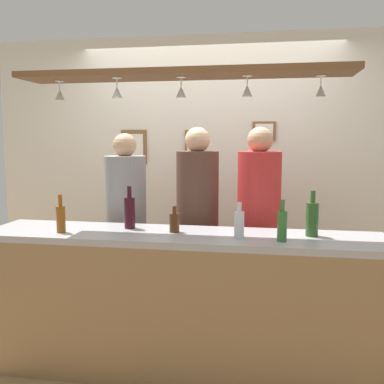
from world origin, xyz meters
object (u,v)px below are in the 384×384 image
(person_middle_brown_shirt, at_px, (197,211))
(bottle_beer_green_import, at_px, (282,225))
(bottle_beer_brown_stubby, at_px, (174,222))
(bottle_wine_dark_red, at_px, (130,212))
(person_right_red_shirt, at_px, (259,213))
(picture_frame_upper_small, at_px, (264,131))
(bottle_beer_amber_tall, at_px, (61,218))
(bottle_champagne_green, at_px, (312,218))
(picture_frame_crest, at_px, (194,143))
(bottle_soda_clear, at_px, (239,224))
(person_left_grey_shirt, at_px, (126,213))
(picture_frame_caricature, at_px, (134,147))

(person_middle_brown_shirt, distance_m, bottle_beer_green_import, 0.97)
(bottle_beer_brown_stubby, distance_m, bottle_wine_dark_red, 0.35)
(person_right_red_shirt, bearing_deg, person_middle_brown_shirt, 180.00)
(bottle_beer_green_import, xyz_separation_m, picture_frame_upper_small, (-0.13, 1.52, 0.60))
(person_right_red_shirt, height_order, bottle_beer_amber_tall, person_right_red_shirt)
(bottle_champagne_green, bearing_deg, picture_frame_crest, 126.91)
(bottle_soda_clear, height_order, bottle_wine_dark_red, bottle_wine_dark_red)
(bottle_beer_amber_tall, bearing_deg, bottle_soda_clear, 2.04)
(bottle_champagne_green, distance_m, picture_frame_upper_small, 1.50)
(person_left_grey_shirt, xyz_separation_m, bottle_beer_amber_tall, (-0.22, -0.72, 0.08))
(bottle_wine_dark_red, bearing_deg, person_right_red_shirt, 29.50)
(person_right_red_shirt, bearing_deg, bottle_beer_brown_stubby, -133.84)
(bottle_wine_dark_red, relative_size, picture_frame_upper_small, 1.36)
(bottle_beer_brown_stubby, height_order, bottle_beer_green_import, bottle_beer_green_import)
(bottle_champagne_green, bearing_deg, person_left_grey_shirt, 159.50)
(bottle_champagne_green, xyz_separation_m, bottle_beer_amber_tall, (-1.66, -0.18, -0.02))
(picture_frame_caricature, bearing_deg, bottle_wine_dark_red, -74.12)
(bottle_beer_amber_tall, distance_m, bottle_soda_clear, 1.20)
(bottle_beer_green_import, height_order, picture_frame_upper_small, picture_frame_upper_small)
(person_middle_brown_shirt, height_order, bottle_beer_green_import, person_middle_brown_shirt)
(person_middle_brown_shirt, relative_size, bottle_beer_amber_tall, 6.55)
(person_right_red_shirt, distance_m, picture_frame_crest, 1.16)
(picture_frame_caricature, bearing_deg, bottle_champagne_green, -39.60)
(bottle_champagne_green, bearing_deg, bottle_beer_amber_tall, -173.88)
(picture_frame_crest, bearing_deg, bottle_beer_amber_tall, -113.43)
(person_right_red_shirt, distance_m, picture_frame_caricature, 1.58)
(person_right_red_shirt, relative_size, picture_frame_caricature, 5.01)
(person_middle_brown_shirt, relative_size, picture_frame_upper_small, 7.74)
(bottle_beer_brown_stubby, height_order, bottle_wine_dark_red, bottle_wine_dark_red)
(bottle_wine_dark_red, bearing_deg, picture_frame_caricature, 105.88)
(person_left_grey_shirt, xyz_separation_m, person_middle_brown_shirt, (0.60, 0.00, 0.03))
(person_left_grey_shirt, height_order, bottle_soda_clear, person_left_grey_shirt)
(bottle_champagne_green, height_order, picture_frame_caricature, picture_frame_caricature)
(person_right_red_shirt, distance_m, bottle_beer_amber_tall, 1.49)
(picture_frame_upper_small, bearing_deg, bottle_soda_clear, -95.25)
(bottle_champagne_green, height_order, bottle_beer_amber_tall, bottle_champagne_green)
(bottle_beer_green_import, xyz_separation_m, bottle_wine_dark_red, (-1.05, 0.22, 0.01))
(bottle_beer_amber_tall, bearing_deg, bottle_beer_brown_stubby, 10.53)
(bottle_wine_dark_red, bearing_deg, picture_frame_crest, 79.49)
(picture_frame_crest, relative_size, picture_frame_upper_small, 1.18)
(person_right_red_shirt, xyz_separation_m, picture_frame_caricature, (-1.27, 0.80, 0.50))
(person_middle_brown_shirt, xyz_separation_m, bottle_champagne_green, (0.84, -0.54, 0.07))
(picture_frame_crest, bearing_deg, person_middle_brown_shirt, -78.45)
(bottle_soda_clear, bearing_deg, picture_frame_caricature, 128.05)
(bottle_wine_dark_red, bearing_deg, bottle_beer_amber_tall, -152.88)
(bottle_beer_brown_stubby, bearing_deg, bottle_champagne_green, 2.39)
(person_middle_brown_shirt, distance_m, bottle_wine_dark_red, 0.65)
(picture_frame_caricature, relative_size, picture_frame_crest, 1.31)
(person_middle_brown_shirt, height_order, bottle_champagne_green, person_middle_brown_shirt)
(bottle_champagne_green, relative_size, picture_frame_upper_small, 1.36)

